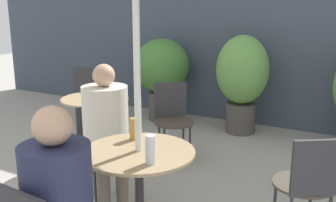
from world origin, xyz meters
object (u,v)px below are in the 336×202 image
Objects in this scene: potted_plant_1 at (242,76)px; seated_person_1 at (60,196)px; bistro_chair_3 at (310,180)px; beer_glass_1 at (151,149)px; bistro_chair_0 at (102,145)px; bistro_chair_2 at (172,113)px; potted_plant_0 at (162,70)px; cafe_table_far at (96,119)px; bistro_chair_4 at (90,90)px; seated_person_0 at (106,126)px; beer_glass_0 at (134,129)px; cafe_table_near at (139,179)px.

seated_person_1 is at bearing -86.76° from potted_plant_1.
bistro_chair_3 is 0.64× the size of potted_plant_1.
bistro_chair_0 is at bearing 144.91° from beer_glass_1.
beer_glass_1 is at bearing -106.93° from bistro_chair_2.
cafe_table_far is at bearing -82.08° from potted_plant_0.
bistro_chair_4 is 0.68× the size of seated_person_0.
beer_glass_0 is (-1.15, -0.42, 0.31)m from bistro_chair_3.
bistro_chair_2 and bistro_chair_3 have the same top height.
bistro_chair_0 is 0.69× the size of potted_plant_0.
cafe_table_far is 1.39m from beer_glass_0.
beer_glass_1 is (1.39, -1.18, 0.31)m from cafe_table_far.
seated_person_0 reaches higher than potted_plant_0.
bistro_chair_2 is 0.68× the size of seated_person_0.
potted_plant_0 reaches higher than bistro_chair_0.
seated_person_0 is at bearing -128.48° from bistro_chair_2.
bistro_chair_0 is 1.10m from beer_glass_1.
cafe_table_near is 0.70m from seated_person_0.
bistro_chair_3 is (2.21, -0.44, -0.00)m from cafe_table_far.
bistro_chair_0 is (0.53, -0.57, -0.00)m from cafe_table_far.
potted_plant_0 is (0.76, 0.70, 0.23)m from bistro_chair_4.
potted_plant_0 reaches higher than seated_person_1.
potted_plant_0 is (-1.46, 2.85, 0.21)m from cafe_table_near.
bistro_chair_3 is 1.15m from beer_glass_1.
seated_person_0 is at bearing -97.19° from potted_plant_1.
cafe_table_far is 0.88× the size of bistro_chair_3.
cafe_table_far is 2.07m from seated_person_1.
potted_plant_0 reaches higher than bistro_chair_4.
bistro_chair_3 is at bearing 30.88° from cafe_table_near.
seated_person_1 is at bearing -117.38° from bistro_chair_2.
potted_plant_1 is at bearing 62.03° from cafe_table_far.
bistro_chair_4 is (-1.02, 1.11, -0.00)m from cafe_table_far.
seated_person_1 is at bearing -68.14° from potted_plant_0.
cafe_table_far is 0.94m from seated_person_0.
bistro_chair_2 is at bearing 37.11° from seated_person_0.
potted_plant_0 is (-0.90, 2.47, 0.03)m from seated_person_0.
potted_plant_1 is at bearing 23.84° from bistro_chair_0.
potted_plant_0 is (-1.64, 2.99, -0.08)m from beer_glass_1.
cafe_table_near is 0.90× the size of bistro_chair_3.
potted_plant_1 is (1.21, -0.01, 0.02)m from potted_plant_0.
cafe_table_far is at bearing 139.50° from cafe_table_near.
bistro_chair_2 is (0.06, 1.16, 0.00)m from bistro_chair_0.
potted_plant_0 is at bearing -63.99° from seated_person_1.
seated_person_1 is 0.86m from beer_glass_0.
bistro_chair_0 is 5.33× the size of beer_glass_0.
bistro_chair_2 is 1.00× the size of bistro_chair_3.
seated_person_0 is 6.80× the size of beer_glass_1.
cafe_table_near is 0.90× the size of bistro_chair_2.
bistro_chair_4 is 0.64× the size of potted_plant_1.
beer_glass_1 is at bearing -81.81° from potted_plant_1.
beer_glass_0 is 0.13× the size of potted_plant_0.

